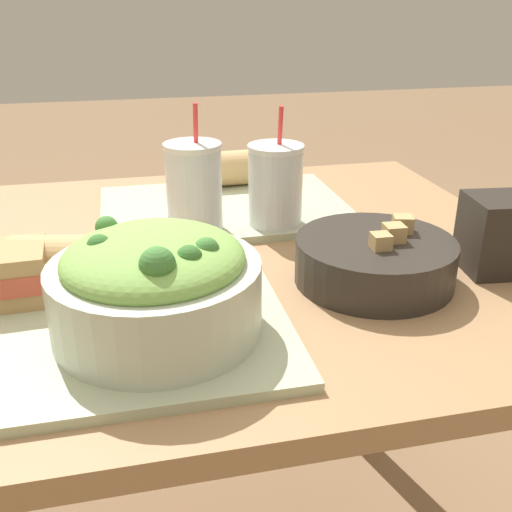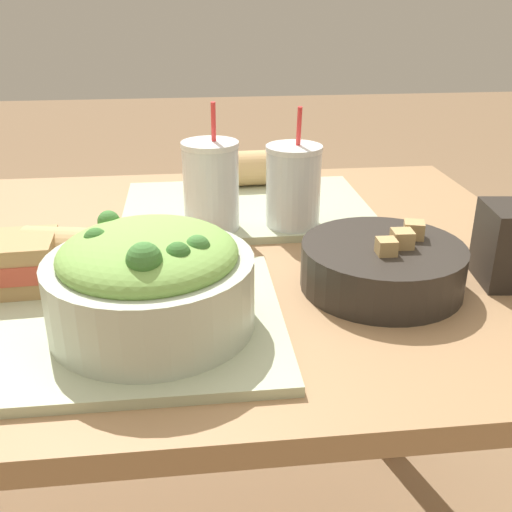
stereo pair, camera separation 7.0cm
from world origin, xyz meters
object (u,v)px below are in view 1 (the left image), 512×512
at_px(drink_cup_red, 275,187).
at_px(drink_cup_dark, 194,190).
at_px(soup_bowl, 375,259).
at_px(baguette_near, 80,261).
at_px(baguette_far, 213,169).
at_px(salad_bowl, 156,284).

bearing_deg(drink_cup_red, drink_cup_dark, 180.00).
height_order(soup_bowl, drink_cup_dark, drink_cup_dark).
bearing_deg(soup_bowl, baguette_near, 172.52).
xyz_separation_m(baguette_near, baguette_far, (0.23, 0.38, 0.00)).
bearing_deg(drink_cup_dark, soup_bowl, -44.94).
bearing_deg(baguette_near, salad_bowl, -135.16).
xyz_separation_m(soup_bowl, drink_cup_dark, (-0.21, 0.21, 0.04)).
distance_m(salad_bowl, baguette_near, 0.16).
bearing_deg(baguette_near, drink_cup_red, -49.25).
bearing_deg(baguette_far, drink_cup_dark, 162.35).
xyz_separation_m(salad_bowl, drink_cup_dark, (0.08, 0.29, 0.01)).
height_order(salad_bowl, soup_bowl, salad_bowl).
bearing_deg(drink_cup_dark, baguette_far, 73.98).
bearing_deg(soup_bowl, baguette_far, 108.92).
height_order(soup_bowl, baguette_far, soup_bowl).
bearing_deg(baguette_near, soup_bowl, -85.30).
relative_size(soup_bowl, drink_cup_dark, 1.07).
relative_size(baguette_near, baguette_far, 1.19).
height_order(baguette_far, drink_cup_dark, drink_cup_dark).
bearing_deg(salad_bowl, baguette_far, 74.44).
xyz_separation_m(soup_bowl, baguette_near, (-0.37, 0.05, 0.01)).
bearing_deg(drink_cup_dark, drink_cup_red, 0.00).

